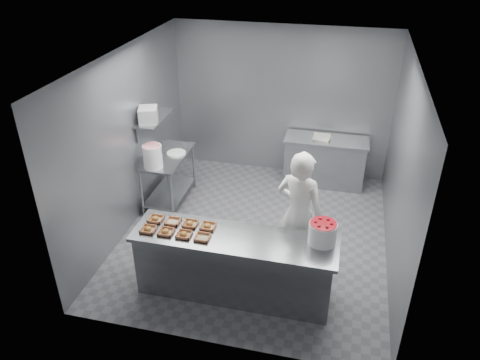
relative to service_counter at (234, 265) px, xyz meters
The scene contains 24 objects.
floor 1.42m from the service_counter, 90.00° to the left, with size 4.50×4.50×0.00m, color #4C4C51.
ceiling 2.71m from the service_counter, 90.00° to the left, with size 4.50×4.50×0.00m, color white.
wall_back 3.72m from the service_counter, 90.00° to the left, with size 4.00×0.04×2.80m, color slate.
wall_left 2.59m from the service_counter, 145.98° to the left, with size 0.04×4.50×2.80m, color slate.
wall_right 2.59m from the service_counter, 34.02° to the left, with size 0.04×4.50×2.80m, color slate.
service_counter is the anchor object (origin of this frame).
prep_table 2.56m from the service_counter, 130.24° to the left, with size 0.60×1.20×0.90m.
back_counter 3.37m from the service_counter, 74.52° to the left, with size 1.50×0.60×0.90m.
wall_shelf 2.88m from the service_counter, 133.03° to the left, with size 0.35×0.90×0.03m, color slate.
tray_0 1.20m from the service_counter, behind, with size 0.19×0.18×0.06m.
tray_1 0.99m from the service_counter, behind, with size 0.19×0.18×0.06m.
tray_2 0.79m from the service_counter, 168.99° to the right, with size 0.19×0.18×0.06m.
tray_3 0.61m from the service_counter, 162.22° to the right, with size 0.19×0.18×0.04m.
tray_4 1.20m from the service_counter, behind, with size 0.19×0.18×0.06m.
tray_5 0.98m from the service_counter, behind, with size 0.19×0.18×0.04m.
tray_6 0.79m from the service_counter, 168.98° to the left, with size 0.19×0.18×0.06m.
tray_7 0.61m from the service_counter, 162.34° to the left, with size 0.19×0.18×0.06m.
worker 1.10m from the service_counter, 43.40° to the left, with size 0.67×0.44×1.84m, color white.
strawberry_tub 1.24m from the service_counter, ahead, with size 0.34×0.34×0.28m.
glaze_bucket 2.37m from the service_counter, 138.41° to the left, with size 0.32×0.30×0.46m.
bucket_lid 2.59m from the service_counter, 126.58° to the left, with size 0.32×0.32×0.02m, color white.
rag 2.64m from the service_counter, 127.94° to the left, with size 0.14×0.12×0.02m, color #CCB28C.
appliance 2.81m from the service_counter, 136.16° to the left, with size 0.28×0.32×0.24m, color gray.
paper_stack 3.38m from the service_counter, 75.98° to the left, with size 0.30×0.22×0.06m, color silver.
Camera 1 is at (1.18, -5.92, 4.39)m, focal length 35.00 mm.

